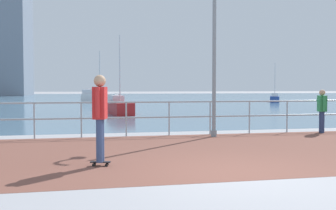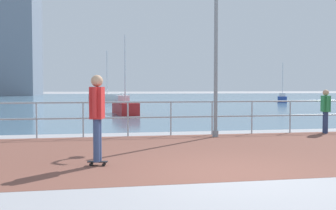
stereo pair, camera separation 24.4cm
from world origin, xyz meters
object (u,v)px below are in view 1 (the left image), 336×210
at_px(lamppost, 209,44).
at_px(sailboat_navy, 275,98).
at_px(sailboat_ivory, 120,107).
at_px(bystander, 322,108).
at_px(sailboat_white, 99,97).
at_px(skateboarder, 100,111).

relative_size(lamppost, sailboat_navy, 1.26).
bearing_deg(sailboat_ivory, sailboat_navy, 41.05).
xyz_separation_m(lamppost, sailboat_navy, (15.88, 26.60, -2.55)).
height_order(bystander, sailboat_white, sailboat_white).
distance_m(sailboat_white, sailboat_navy, 19.25).
bearing_deg(sailboat_white, sailboat_ivory, -88.21).
bearing_deg(sailboat_navy, bystander, -113.97).
distance_m(lamppost, sailboat_ivory, 11.52).
height_order(sailboat_white, sailboat_ivory, sailboat_white).
bearing_deg(bystander, sailboat_white, 101.98).
relative_size(lamppost, skateboarder, 2.95).
relative_size(bystander, sailboat_ivory, 0.32).
relative_size(skateboarder, bystander, 1.21).
distance_m(sailboat_navy, sailboat_ivory, 23.64).
bearing_deg(sailboat_navy, lamppost, -120.84).
bearing_deg(sailboat_navy, sailboat_white, 163.79).
distance_m(bystander, sailboat_white, 32.48).
bearing_deg(lamppost, skateboarder, -131.23).
xyz_separation_m(sailboat_white, sailboat_navy, (18.48, -5.37, -0.13)).
distance_m(skateboarder, sailboat_white, 36.02).
height_order(bystander, sailboat_ivory, sailboat_ivory).
bearing_deg(sailboat_ivory, bystander, -60.75).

